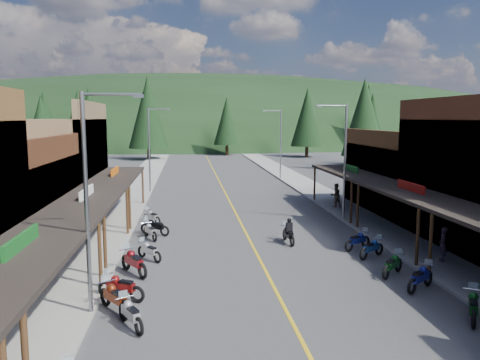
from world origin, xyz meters
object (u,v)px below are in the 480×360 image
object	(u,v)px
pine_1	(78,117)
streetlight_3	(279,141)
bike_west_6	(121,286)
rider_on_bike	(288,233)
pine_11	(364,117)
bike_west_8	(149,250)
pine_9	(372,122)
bike_west_11	(152,216)
pine_6	(442,121)
bike_east_5	(421,277)
bike_east_8	(358,240)
bike_east_4	(473,305)
pedestrian_east_b	(336,195)
pine_8	(42,127)
bike_west_5	(115,296)
streetlight_0	(90,194)
streetlight_1	(151,146)
streetlight_2	(343,157)
bike_west_9	(150,230)
shop_east_3	(414,178)
pine_10	(90,120)
pine_3	(227,121)
pine_4	(307,117)
pine_2	(148,112)
pine_7	(44,117)
bike_east_6	(393,264)
bike_west_7	(134,261)
bike_west_4	(131,313)
bike_west_10	(155,226)
shop_west_3	(41,169)

from	to	relation	value
pine_1	streetlight_3	bearing A→B (deg)	-52.27
bike_west_6	rider_on_bike	world-z (taller)	rider_on_bike
pine_11	bike_west_8	world-z (taller)	pine_11
pine_9	bike_west_11	bearing A→B (deg)	-129.52
pine_6	bike_west_8	size ratio (longest dim) A/B	5.95
bike_west_8	bike_east_5	world-z (taller)	bike_east_5
bike_east_8	bike_east_4	bearing A→B (deg)	-25.52
bike_west_11	pedestrian_east_b	distance (m)	14.44
pine_1	bike_east_8	distance (m)	75.23
pine_6	rider_on_bike	distance (m)	75.54
rider_on_bike	bike_east_5	bearing A→B (deg)	-68.06
pine_8	pine_9	world-z (taller)	pine_9
pine_9	bike_west_5	size ratio (longest dim) A/B	5.01
streetlight_0	bike_west_6	distance (m)	4.16
pine_6	pine_11	size ratio (longest dim) A/B	0.89
streetlight_1	pine_9	distance (m)	38.61
streetlight_2	bike_west_9	world-z (taller)	streetlight_2
shop_east_3	pine_10	world-z (taller)	pine_10
pedestrian_east_b	streetlight_3	bearing A→B (deg)	-103.83
pine_3	pine_4	world-z (taller)	pine_4
pine_2	pine_7	xyz separation A→B (m)	(-22.00, 18.00, -0.75)
shop_east_3	bike_west_9	distance (m)	20.75
streetlight_2	bike_east_5	distance (m)	13.56
bike_west_9	bike_east_6	world-z (taller)	bike_east_6
streetlight_0	rider_on_bike	world-z (taller)	streetlight_0
bike_west_8	pedestrian_east_b	distance (m)	18.00
pine_3	pine_6	size ratio (longest dim) A/B	1.00
bike_west_11	bike_east_5	xyz separation A→B (m)	(11.95, -13.61, 0.04)
bike_west_7	bike_west_9	xyz separation A→B (m)	(0.26, 6.26, -0.11)
pine_9	bike_west_9	world-z (taller)	pine_9
bike_west_11	bike_east_8	distance (m)	13.76
pine_4	bike_west_8	distance (m)	64.36
bike_west_5	bike_east_8	world-z (taller)	bike_west_5
pine_9	bike_west_4	size ratio (longest dim) A/B	5.58
streetlight_1	pine_1	xyz separation A→B (m)	(-17.05, 48.00, 2.78)
streetlight_3	rider_on_bike	world-z (taller)	streetlight_3
streetlight_0	pine_6	bearing A→B (deg)	52.89
pine_7	bike_west_10	distance (m)	75.51
pine_4	pine_9	size ratio (longest dim) A/B	1.16
bike_west_8	bike_east_6	xyz separation A→B (m)	(11.11, -3.60, 0.03)
bike_west_6	bike_west_10	world-z (taller)	bike_west_6
pine_2	bike_west_7	world-z (taller)	pine_2
pine_8	bike_west_9	xyz separation A→B (m)	(16.21, -35.38, -5.44)
pine_1	pine_8	world-z (taller)	pine_1
streetlight_2	shop_west_3	bearing A→B (deg)	170.96
shop_east_3	pine_3	distance (m)	55.70
pine_4	bike_west_10	bearing A→B (deg)	-113.43
streetlight_2	pine_2	xyz separation A→B (m)	(-16.95, 50.00, 3.53)
streetlight_1	pine_9	size ratio (longest dim) A/B	0.74
shop_west_3	bike_east_6	world-z (taller)	shop_west_3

